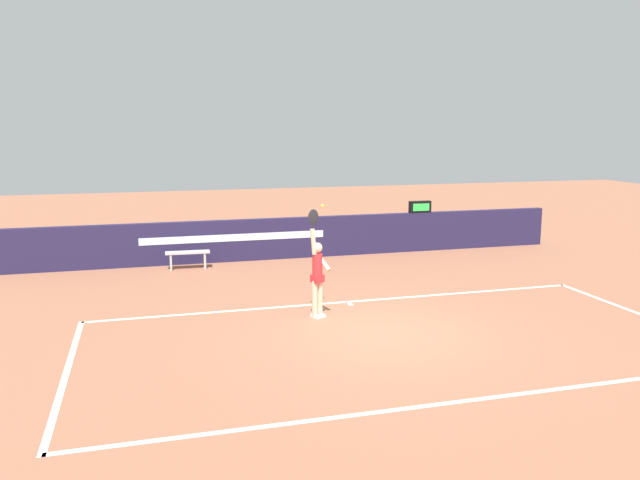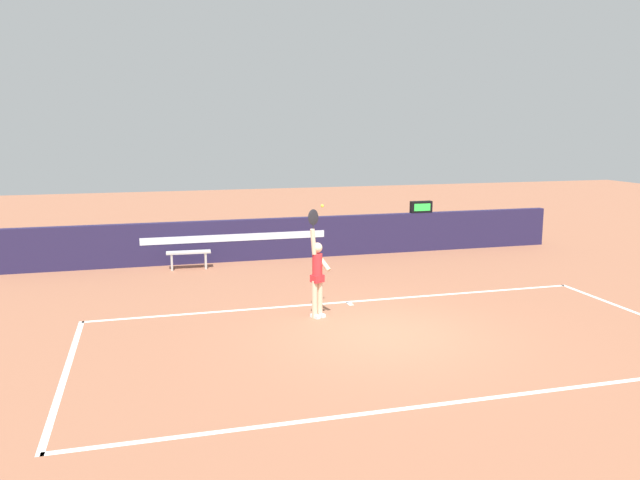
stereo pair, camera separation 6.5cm
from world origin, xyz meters
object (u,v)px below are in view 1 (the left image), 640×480
object	(u,v)px
tennis_player	(317,273)
courtside_bench_near	(188,256)
speed_display	(420,207)
tennis_ball	(322,206)

from	to	relation	value
tennis_player	courtside_bench_near	bearing A→B (deg)	113.11
speed_display	tennis_player	size ratio (longest dim) A/B	0.31
speed_display	courtside_bench_near	distance (m)	7.72
tennis_player	courtside_bench_near	world-z (taller)	tennis_player
tennis_ball	courtside_bench_near	world-z (taller)	tennis_ball
tennis_player	courtside_bench_near	size ratio (longest dim) A/B	1.87
tennis_ball	courtside_bench_near	xyz separation A→B (m)	(-2.49, 5.48, -2.04)
speed_display	tennis_player	xyz separation A→B (m)	(-5.24, -6.29, -0.48)
tennis_player	courtside_bench_near	distance (m)	6.05
tennis_ball	courtside_bench_near	bearing A→B (deg)	114.44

